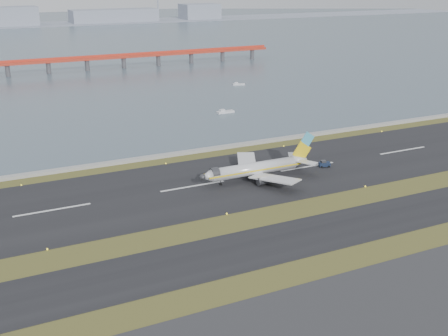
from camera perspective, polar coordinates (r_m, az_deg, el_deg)
The scene contains 11 objects.
ground at distance 139.09m, azimuth 1.65°, elevation -5.88°, with size 1000.00×1000.00×0.00m, color #414C1B.
taxiway_strip at distance 129.64m, azimuth 4.13°, elevation -7.86°, with size 1000.00×18.00×0.10m, color black.
runway_strip at distance 164.11m, azimuth -3.19°, elevation -1.87°, with size 1000.00×45.00×0.10m, color black.
seawall at distance 190.45m, azimuth -6.71°, elevation 1.17°, with size 1000.00×2.50×1.00m, color #989893.
bay_water at distance 577.55m, azimuth -20.45°, elevation 12.12°, with size 1400.00×800.00×1.30m, color #4A5B6A.
red_pier at distance 373.58m, azimuth -13.77°, elevation 10.67°, with size 260.00×5.00×10.20m.
far_shoreline at distance 737.00m, azimuth -20.88°, elevation 13.82°, with size 1400.00×80.00×60.50m.
airliner at distance 168.97m, azimuth 3.49°, elevation -0.02°, with size 38.52×32.89×12.80m.
pushback_tug at distance 182.76m, azimuth 10.15°, elevation 0.41°, with size 3.86×2.85×2.21m.
workboat_near at distance 251.07m, azimuth 0.10°, elevation 5.73°, with size 8.00×2.81×1.92m.
workboat_far at distance 316.43m, azimuth 1.47°, elevation 8.51°, with size 6.94×4.16×1.61m.
Camera 1 is at (-58.72, -111.55, 58.77)m, focal length 45.00 mm.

